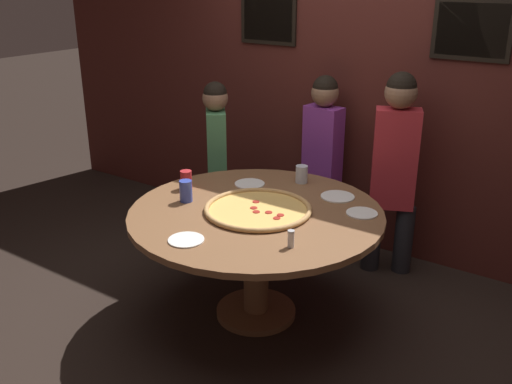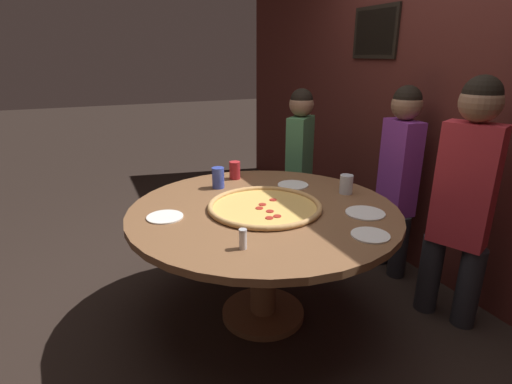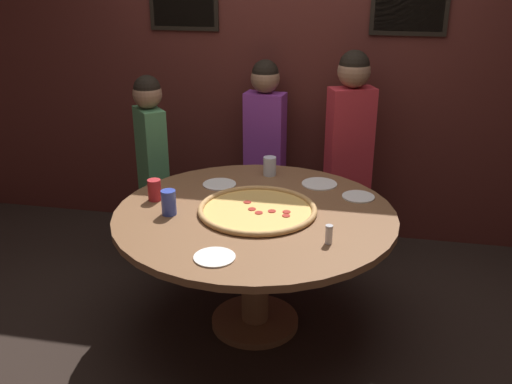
# 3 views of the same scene
# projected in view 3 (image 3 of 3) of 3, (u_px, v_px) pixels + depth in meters

# --- Properties ---
(ground_plane) EXTENTS (24.00, 24.00, 0.00)m
(ground_plane) POSITION_uv_depth(u_px,v_px,m) (255.00, 323.00, 3.44)
(ground_plane) COLOR black
(back_wall) EXTENTS (6.40, 0.08, 2.60)m
(back_wall) POSITION_uv_depth(u_px,v_px,m) (292.00, 67.00, 4.20)
(back_wall) COLOR #4C1E19
(back_wall) RESTS_ON ground_plane
(dining_table) EXTENTS (1.57, 1.57, 0.74)m
(dining_table) POSITION_uv_depth(u_px,v_px,m) (255.00, 233.00, 3.21)
(dining_table) COLOR brown
(dining_table) RESTS_ON ground_plane
(giant_pizza) EXTENTS (0.66, 0.66, 0.03)m
(giant_pizza) POSITION_uv_depth(u_px,v_px,m) (257.00, 210.00, 3.15)
(giant_pizza) COLOR #EAB75B
(giant_pizza) RESTS_ON dining_table
(drink_cup_by_shaker) EXTENTS (0.08, 0.08, 0.13)m
(drink_cup_by_shaker) POSITION_uv_depth(u_px,v_px,m) (154.00, 190.00, 3.29)
(drink_cup_by_shaker) COLOR #B22328
(drink_cup_by_shaker) RESTS_ON dining_table
(drink_cup_beside_pizza) EXTENTS (0.08, 0.08, 0.14)m
(drink_cup_beside_pizza) POSITION_uv_depth(u_px,v_px,m) (169.00, 203.00, 3.10)
(drink_cup_beside_pizza) COLOR #384CB7
(drink_cup_beside_pizza) RESTS_ON dining_table
(drink_cup_near_right) EXTENTS (0.08, 0.08, 0.12)m
(drink_cup_near_right) POSITION_uv_depth(u_px,v_px,m) (270.00, 166.00, 3.68)
(drink_cup_near_right) COLOR silver
(drink_cup_near_right) RESTS_ON dining_table
(white_plate_left_side) EXTENTS (0.19, 0.19, 0.01)m
(white_plate_left_side) POSITION_uv_depth(u_px,v_px,m) (358.00, 197.00, 3.35)
(white_plate_left_side) COLOR white
(white_plate_left_side) RESTS_ON dining_table
(white_plate_near_front) EXTENTS (0.20, 0.20, 0.01)m
(white_plate_near_front) POSITION_uv_depth(u_px,v_px,m) (215.00, 257.00, 2.67)
(white_plate_near_front) COLOR white
(white_plate_near_front) RESTS_ON dining_table
(white_plate_beside_cup) EXTENTS (0.22, 0.22, 0.01)m
(white_plate_beside_cup) POSITION_uv_depth(u_px,v_px,m) (319.00, 184.00, 3.54)
(white_plate_beside_cup) COLOR white
(white_plate_beside_cup) RESTS_ON dining_table
(white_plate_right_side) EXTENTS (0.21, 0.21, 0.01)m
(white_plate_right_side) POSITION_uv_depth(u_px,v_px,m) (219.00, 184.00, 3.53)
(white_plate_right_side) COLOR white
(white_plate_right_side) RESTS_ON dining_table
(condiment_shaker) EXTENTS (0.04, 0.04, 0.10)m
(condiment_shaker) POSITION_uv_depth(u_px,v_px,m) (329.00, 234.00, 2.79)
(condiment_shaker) COLOR silver
(condiment_shaker) RESTS_ON dining_table
(diner_far_left) EXTENTS (0.39, 0.27, 1.49)m
(diner_far_left) POSITION_uv_depth(u_px,v_px,m) (349.00, 143.00, 3.99)
(diner_far_left) COLOR #232328
(diner_far_left) RESTS_ON ground_plane
(diner_far_right) EXTENTS (0.36, 0.21, 1.39)m
(diner_far_right) POSITION_uv_depth(u_px,v_px,m) (265.00, 142.00, 4.21)
(diner_far_right) COLOR #232328
(diner_far_right) RESTS_ON ground_plane
(diner_side_right) EXTENTS (0.30, 0.33, 1.33)m
(diner_side_right) POSITION_uv_depth(u_px,v_px,m) (152.00, 157.00, 3.99)
(diner_side_right) COLOR #232328
(diner_side_right) RESTS_ON ground_plane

